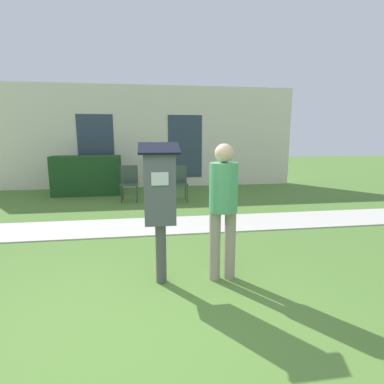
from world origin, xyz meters
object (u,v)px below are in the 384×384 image
outdoor_chair_middle (179,180)px  person_standing (223,202)px  outdoor_chair_left (129,180)px

outdoor_chair_middle → person_standing: bearing=-75.9°
person_standing → outdoor_chair_middle: bearing=68.9°
person_standing → outdoor_chair_left: (-1.32, 4.56, -0.40)m
outdoor_chair_left → outdoor_chair_middle: 1.27m
person_standing → outdoor_chair_left: size_ratio=1.76×
outdoor_chair_left → outdoor_chair_middle: size_ratio=1.00×
outdoor_chair_middle → outdoor_chair_left: bearing=-174.9°
person_standing → outdoor_chair_left: 4.76m
person_standing → outdoor_chair_middle: size_ratio=1.76×
person_standing → outdoor_chair_left: person_standing is taller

